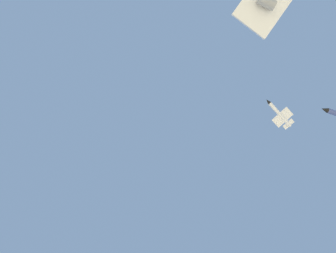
# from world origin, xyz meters

# --- Properties ---
(chase_jet_right_wing) EXTENTS (15.32, 8.68, 4.00)m
(chase_jet_right_wing) POSITION_xyz_m (-13.54, 91.85, 139.91)
(chase_jet_right_wing) COLOR silver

